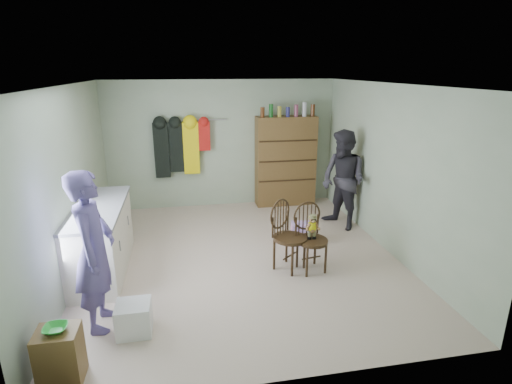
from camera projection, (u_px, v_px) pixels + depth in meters
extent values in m
plane|color=beige|center=(242.00, 257.00, 5.96)|extent=(5.00, 5.00, 0.00)
plane|color=#A7B598|center=(222.00, 144.00, 7.93)|extent=(4.50, 0.00, 4.50)
plane|color=#A7B598|center=(70.00, 185.00, 5.19)|extent=(0.00, 5.00, 5.00)
plane|color=#A7B598|center=(389.00, 170.00, 5.98)|extent=(0.00, 5.00, 5.00)
plane|color=white|center=(240.00, 85.00, 5.21)|extent=(5.00, 5.00, 0.00)
cube|color=silver|center=(102.00, 240.00, 5.48)|extent=(0.60, 1.80, 0.90)
cube|color=slate|center=(98.00, 208.00, 5.34)|extent=(0.64, 1.86, 0.04)
cylinder|color=#99999E|center=(120.00, 246.00, 5.09)|extent=(0.02, 0.02, 0.14)
cylinder|color=#99999E|center=(128.00, 220.00, 5.93)|extent=(0.02, 0.02, 0.14)
cube|color=brown|center=(60.00, 356.00, 3.55)|extent=(0.36, 0.31, 0.52)
imported|color=green|center=(55.00, 329.00, 3.46)|extent=(0.20, 0.20, 0.05)
cube|color=white|center=(134.00, 318.00, 4.23)|extent=(0.36, 0.34, 0.34)
cylinder|color=#342212|center=(312.00, 241.00, 5.46)|extent=(0.50, 0.50, 0.04)
cylinder|color=#342212|center=(307.00, 262.00, 5.35)|extent=(0.03, 0.03, 0.43)
cylinder|color=#342212|center=(326.00, 259.00, 5.45)|extent=(0.03, 0.03, 0.43)
cylinder|color=#342212|center=(297.00, 253.00, 5.61)|extent=(0.03, 0.03, 0.43)
cylinder|color=#342212|center=(315.00, 250.00, 5.71)|extent=(0.03, 0.03, 0.43)
torus|color=#342212|center=(307.00, 216.00, 5.52)|extent=(0.41, 0.10, 0.42)
cylinder|color=#342212|center=(296.00, 227.00, 5.49)|extent=(0.03, 0.03, 0.28)
cylinder|color=#342212|center=(318.00, 224.00, 5.61)|extent=(0.03, 0.03, 0.28)
cylinder|color=yellow|center=(312.00, 226.00, 5.41)|extent=(0.11, 0.11, 0.10)
cylinder|color=#475128|center=(312.00, 233.00, 5.44)|extent=(0.07, 0.07, 0.16)
sphere|color=#9E7042|center=(313.00, 219.00, 5.38)|extent=(0.10, 0.10, 0.10)
cylinder|color=#475128|center=(313.00, 216.00, 5.37)|extent=(0.09, 0.09, 0.03)
cube|color=black|center=(314.00, 220.00, 5.34)|extent=(0.07, 0.01, 0.02)
cylinder|color=#342212|center=(290.00, 238.00, 5.49)|extent=(0.62, 0.62, 0.04)
cylinder|color=#342212|center=(292.00, 261.00, 5.37)|extent=(0.04, 0.04, 0.44)
cylinder|color=#342212|center=(304.00, 254.00, 5.58)|extent=(0.04, 0.04, 0.44)
cylinder|color=#342212|center=(274.00, 255.00, 5.55)|extent=(0.04, 0.04, 0.44)
cylinder|color=#342212|center=(286.00, 248.00, 5.77)|extent=(0.04, 0.04, 0.44)
torus|color=#342212|center=(280.00, 214.00, 5.50)|extent=(0.35, 0.30, 0.43)
cylinder|color=#342212|center=(273.00, 228.00, 5.41)|extent=(0.03, 0.03, 0.30)
cylinder|color=#342212|center=(288.00, 220.00, 5.67)|extent=(0.03, 0.03, 0.30)
cube|color=pink|center=(302.00, 233.00, 6.39)|extent=(0.37, 0.31, 0.35)
imported|color=#594C8C|center=(94.00, 251.00, 4.17)|extent=(0.45, 0.66, 1.76)
imported|color=#2D2B33|center=(343.00, 180.00, 6.86)|extent=(0.93, 1.03, 1.72)
cube|color=brown|center=(285.00, 161.00, 8.07)|extent=(1.20, 0.38, 1.80)
cube|color=#342212|center=(287.00, 180.00, 8.00)|extent=(1.16, 0.02, 0.03)
cube|color=#342212|center=(288.00, 161.00, 7.88)|extent=(1.16, 0.02, 0.03)
cube|color=#342212|center=(288.00, 141.00, 7.76)|extent=(1.16, 0.02, 0.03)
cylinder|color=#592D14|center=(262.00, 112.00, 7.59)|extent=(0.08, 0.08, 0.19)
cylinder|color=#19591E|center=(271.00, 111.00, 7.61)|extent=(0.08, 0.08, 0.25)
cylinder|color=#A59933|center=(279.00, 112.00, 7.65)|extent=(0.08, 0.08, 0.21)
cylinder|color=navy|center=(288.00, 112.00, 7.68)|extent=(0.07, 0.07, 0.19)
cylinder|color=#8C3F59|center=(296.00, 111.00, 7.70)|extent=(0.08, 0.08, 0.23)
cylinder|color=#B2B2B7|center=(305.00, 109.00, 7.72)|extent=(0.09, 0.09, 0.27)
cylinder|color=#592D14|center=(313.00, 110.00, 7.76)|extent=(0.08, 0.08, 0.23)
cylinder|color=#99999E|center=(201.00, 120.00, 7.66)|extent=(1.00, 0.02, 0.02)
cube|color=black|center=(162.00, 150.00, 7.63)|extent=(0.28, 0.10, 1.05)
cube|color=black|center=(176.00, 147.00, 7.66)|extent=(0.26, 0.10, 0.95)
cube|color=yellow|center=(191.00, 148.00, 7.72)|extent=(0.30, 0.10, 1.00)
cube|color=red|center=(204.00, 136.00, 7.70)|extent=(0.22, 0.10, 0.55)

